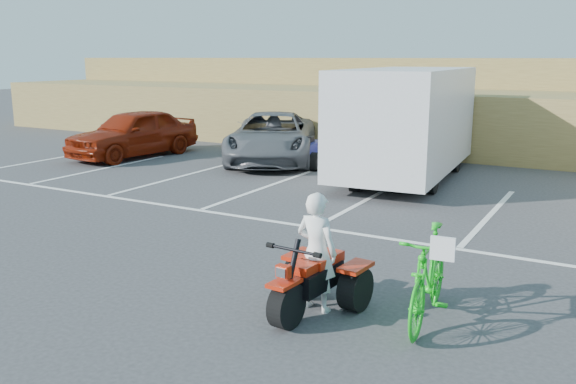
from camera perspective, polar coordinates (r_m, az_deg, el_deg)
The scene contains 11 objects.
ground at distance 9.51m, azimuth -4.12°, elevation -6.80°, with size 100.00×100.00×0.00m, color #343437.
parking_stripes at distance 12.65m, azimuth 9.41°, elevation -2.02°, with size 28.00×5.16×0.01m.
grass_embankment at distance 23.55m, azimuth 17.18°, elevation 7.79°, with size 40.00×8.50×3.10m.
red_trike_atv at distance 7.80m, azimuth 2.04°, elevation -11.23°, with size 1.11×1.48×0.96m, color #B21F0A, non-canonical shape.
rider at distance 7.65m, azimuth 2.69°, elevation -5.61°, with size 0.56×0.37×1.53m, color white.
green_dirt_bike at distance 7.55m, azimuth 13.01°, elevation -7.67°, with size 0.54×1.92×1.16m, color #14BF19.
grey_pickup at distance 18.71m, azimuth -1.48°, elevation 5.15°, with size 2.46×5.34×1.48m, color #4D5055.
red_car at distance 20.20m, azimuth -14.28°, elevation 5.38°, with size 1.80×4.48×1.53m, color maroon.
cargo_trailer at distance 16.17m, azimuth 11.03°, elevation 6.62°, with size 2.89×6.28×2.85m.
quad_atv_blue at distance 17.84m, azimuth 1.70°, elevation 2.38°, with size 1.12×1.50×0.98m, color navy, non-canonical shape.
quad_atv_green at distance 15.17m, azimuth 8.30°, elevation 0.44°, with size 1.21×1.63×1.06m, color #124F16, non-canonical shape.
Camera 1 is at (4.97, -7.48, 3.14)m, focal length 38.00 mm.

